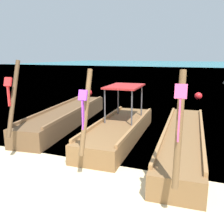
{
  "coord_description": "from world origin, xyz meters",
  "views": [
    {
      "loc": [
        3.08,
        -3.72,
        2.84
      ],
      "look_at": [
        0.0,
        4.06,
        0.95
      ],
      "focal_mm": 40.38,
      "sensor_mm": 36.0,
      "label": 1
    }
  ],
  "objects_px": {
    "longtail_boat_red_ribbon": "(67,116)",
    "mooring_buoy_near": "(198,96)",
    "mooring_buoy_far": "(88,93)",
    "longtail_boat_pink_ribbon": "(183,140)",
    "longtail_boat_violet_ribbon": "(119,129)"
  },
  "relations": [
    {
      "from": "mooring_buoy_near",
      "to": "longtail_boat_violet_ribbon",
      "type": "bearing_deg",
      "value": -102.87
    },
    {
      "from": "mooring_buoy_near",
      "to": "mooring_buoy_far",
      "type": "xyz_separation_m",
      "value": [
        -7.24,
        -1.48,
        0.03
      ]
    },
    {
      "from": "longtail_boat_red_ribbon",
      "to": "longtail_boat_pink_ribbon",
      "type": "bearing_deg",
      "value": -13.05
    },
    {
      "from": "longtail_boat_red_ribbon",
      "to": "mooring_buoy_near",
      "type": "distance_m",
      "value": 9.57
    },
    {
      "from": "longtail_boat_violet_ribbon",
      "to": "mooring_buoy_far",
      "type": "distance_m",
      "value": 9.3
    },
    {
      "from": "longtail_boat_red_ribbon",
      "to": "mooring_buoy_near",
      "type": "xyz_separation_m",
      "value": [
        4.79,
        8.28,
        -0.09
      ]
    },
    {
      "from": "longtail_boat_violet_ribbon",
      "to": "mooring_buoy_near",
      "type": "height_order",
      "value": "longtail_boat_violet_ribbon"
    },
    {
      "from": "longtail_boat_red_ribbon",
      "to": "mooring_buoy_far",
      "type": "distance_m",
      "value": 7.23
    },
    {
      "from": "longtail_boat_violet_ribbon",
      "to": "mooring_buoy_near",
      "type": "distance_m",
      "value": 9.48
    },
    {
      "from": "mooring_buoy_near",
      "to": "longtail_boat_red_ribbon",
      "type": "bearing_deg",
      "value": -120.05
    },
    {
      "from": "mooring_buoy_near",
      "to": "longtail_boat_pink_ribbon",
      "type": "bearing_deg",
      "value": -89.67
    },
    {
      "from": "longtail_boat_violet_ribbon",
      "to": "longtail_boat_red_ribbon",
      "type": "bearing_deg",
      "value": 160.28
    },
    {
      "from": "longtail_boat_violet_ribbon",
      "to": "mooring_buoy_near",
      "type": "relative_size",
      "value": 11.59
    },
    {
      "from": "longtail_boat_pink_ribbon",
      "to": "mooring_buoy_far",
      "type": "distance_m",
      "value": 10.77
    },
    {
      "from": "longtail_boat_red_ribbon",
      "to": "mooring_buoy_near",
      "type": "bearing_deg",
      "value": 59.95
    }
  ]
}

